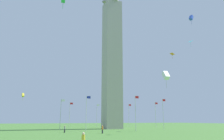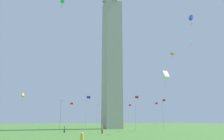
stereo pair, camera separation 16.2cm
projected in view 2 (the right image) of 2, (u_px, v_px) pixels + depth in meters
ground_plane at (112, 129)px, 69.41m from camera, size 260.00×260.00×0.00m
obelisk_monument at (112, 54)px, 75.17m from camera, size 5.59×5.59×50.84m
flagpole_n at (156, 114)px, 76.40m from camera, size 1.12×0.14×9.08m
flagpole_ne at (129, 114)px, 85.35m from camera, size 1.12×0.14×9.08m
flagpole_e at (97, 114)px, 85.63m from camera, size 1.12×0.14×9.08m
flagpole_se at (70, 114)px, 77.07m from camera, size 1.12×0.14×9.08m
flagpole_s at (61, 113)px, 64.69m from camera, size 1.12×0.14×9.08m
flagpole_sw at (86, 111)px, 55.74m from camera, size 1.12×0.14×9.08m
flagpole_w at (135, 111)px, 55.46m from camera, size 1.12×0.14×9.08m
flagpole_nw at (163, 113)px, 64.01m from camera, size 1.12×0.14×9.08m
person_gray_shirt at (64, 129)px, 48.17m from camera, size 0.32×0.32×1.62m
person_orange_shirt at (102, 129)px, 45.62m from camera, size 0.32×0.32×1.73m
kite_yellow_box at (23, 95)px, 56.78m from camera, size 0.77×1.07×1.95m
kite_white_box at (165, 75)px, 33.75m from camera, size 0.89×1.46×2.78m
kite_blue_box at (191, 18)px, 54.71m from camera, size 1.47×1.13×2.78m
kite_cyan_diamond at (190, 42)px, 64.41m from camera, size 1.43×1.52×2.03m
kite_orange_diamond at (172, 54)px, 63.37m from camera, size 1.14×1.20×1.80m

